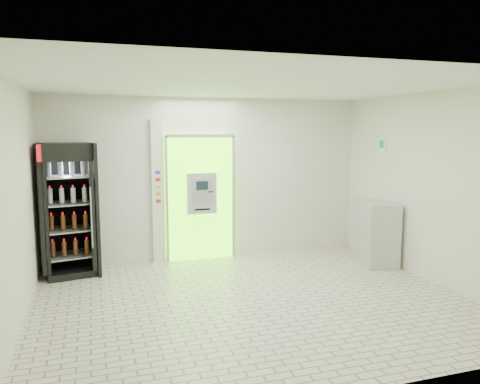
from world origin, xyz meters
name	(u,v)px	position (x,y,z in m)	size (l,w,h in m)	color
ground	(253,301)	(0.00, 0.00, 0.00)	(6.00, 6.00, 0.00)	beige
room_shell	(254,171)	(0.00, 0.00, 1.84)	(6.00, 6.00, 6.00)	silver
atm_assembly	(200,197)	(-0.20, 2.41, 1.17)	(1.30, 0.24, 2.33)	#64F30B
pillar	(158,191)	(-0.98, 2.45, 1.30)	(0.22, 0.11, 2.60)	silver
beverage_cooler	(69,212)	(-2.50, 2.13, 1.05)	(0.96, 0.91, 2.20)	black
steel_cabinet	(375,233)	(2.71, 1.09, 0.57)	(0.70, 0.93, 1.13)	#B3B5BB
exit_sign	(382,146)	(2.99, 1.40, 2.12)	(0.02, 0.22, 0.26)	white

